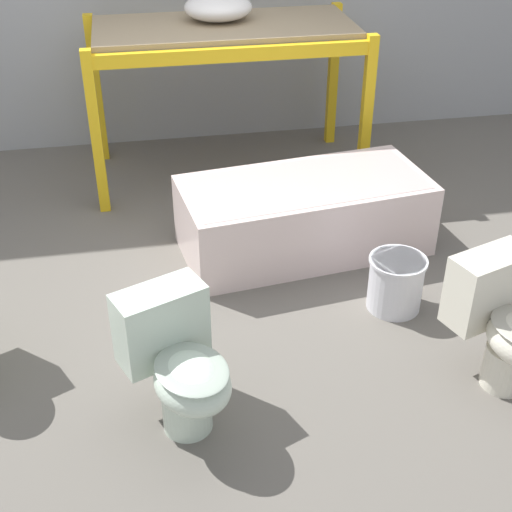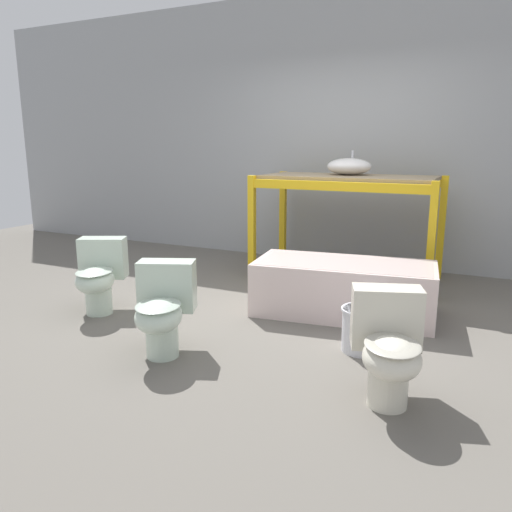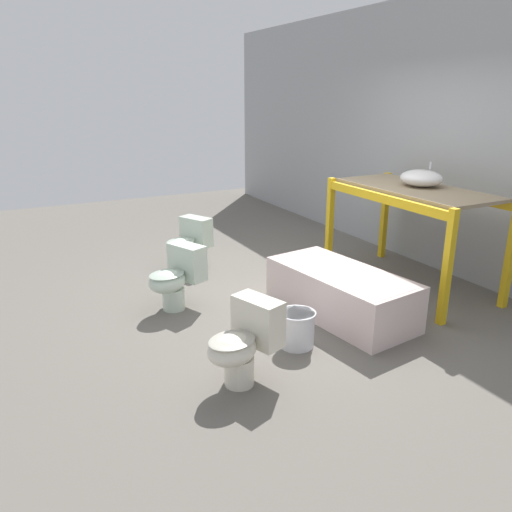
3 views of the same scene
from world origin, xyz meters
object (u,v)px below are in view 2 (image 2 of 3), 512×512
object	(u,v)px
sink_basin	(349,167)
toilet_extra	(163,307)
toilet_far	(389,345)
bathtub_main	(344,284)
bucket_white	(363,329)
toilet_near	(99,274)

from	to	relation	value
sink_basin	toilet_extra	bearing A→B (deg)	-102.02
sink_basin	toilet_far	xyz separation A→B (m)	(0.99, -2.63, -0.87)
sink_basin	bathtub_main	world-z (taller)	sink_basin
sink_basin	bucket_white	distance (m)	2.34
bathtub_main	toilet_near	bearing A→B (deg)	-163.26
bathtub_main	bucket_white	distance (m)	0.80
sink_basin	bathtub_main	xyz separation A→B (m)	(0.34, -1.26, -0.95)
toilet_extra	bucket_white	bearing A→B (deg)	4.84
bathtub_main	toilet_far	world-z (taller)	toilet_far
toilet_near	toilet_far	xyz separation A→B (m)	(2.59, -0.49, 0.00)
toilet_near	bucket_white	bearing A→B (deg)	-22.28
bathtub_main	toilet_extra	distance (m)	1.64
sink_basin	toilet_near	distance (m)	2.80
bathtub_main	sink_basin	bearing A→B (deg)	97.57
toilet_extra	toilet_far	bearing A→B (deg)	-22.70
bathtub_main	toilet_far	bearing A→B (deg)	-72.03
toilet_near	bucket_white	size ratio (longest dim) A/B	2.08
toilet_far	bucket_white	world-z (taller)	toilet_far
bathtub_main	toilet_extra	xyz separation A→B (m)	(-0.90, -1.37, 0.08)
bathtub_main	bucket_white	size ratio (longest dim) A/B	4.96
toilet_far	toilet_extra	distance (m)	1.55
bathtub_main	toilet_far	size ratio (longest dim) A/B	2.43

